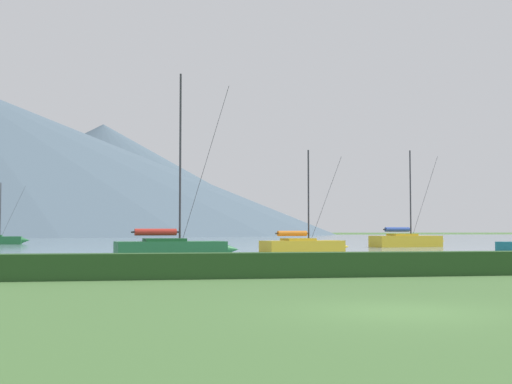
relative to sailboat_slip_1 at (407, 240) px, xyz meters
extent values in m
plane|color=#477038|center=(-22.70, -54.00, -0.71)|extent=(1000.00, 1000.00, 0.00)
cube|color=gray|center=(-22.70, 83.00, -0.71)|extent=(320.00, 246.00, 0.00)
cube|color=#284C23|center=(-22.70, -43.00, -0.26)|extent=(80.00, 1.20, 0.91)
cone|color=#236B38|center=(-41.17, 22.37, -0.22)|extent=(1.13, 0.91, 0.83)
cylinder|color=#333338|center=(-44.17, 22.13, 3.39)|extent=(0.12, 0.12, 7.13)
cylinder|color=#333338|center=(-42.71, 22.25, 3.21)|extent=(2.94, 0.27, 6.78)
cube|color=gold|center=(-0.11, -0.02, -0.12)|extent=(7.82, 4.04, 1.17)
cone|color=gold|center=(4.05, 0.86, -0.12)|extent=(1.46, 1.24, 1.00)
cube|color=gold|center=(-0.53, -0.11, 0.30)|extent=(3.08, 2.32, 0.75)
cylinder|color=#333338|center=(0.51, 0.11, 4.66)|extent=(0.15, 0.15, 9.46)
cylinder|color=#333338|center=(-1.13, -0.24, 1.10)|extent=(3.31, 0.82, 0.13)
cylinder|color=#2847A3|center=(-1.13, -0.24, 1.10)|extent=(2.89, 1.05, 0.47)
cylinder|color=#333338|center=(2.23, 0.47, 4.42)|extent=(3.47, 0.76, 9.00)
cube|color=#236B38|center=(-25.88, -25.20, -0.19)|extent=(6.91, 3.21, 1.05)
cone|color=#236B38|center=(-22.12, -24.66, -0.19)|extent=(1.26, 1.04, 0.89)
cube|color=#206032|center=(-26.26, -25.25, 0.19)|extent=(2.67, 1.93, 0.67)
cylinder|color=#333338|center=(-25.32, -25.12, 5.32)|extent=(0.13, 0.13, 10.91)
cylinder|color=#333338|center=(-26.80, -25.33, 0.91)|extent=(2.98, 0.54, 0.11)
cylinder|color=red|center=(-26.80, -25.33, 0.91)|extent=(2.58, 0.78, 0.42)
cylinder|color=#333338|center=(-23.76, -24.89, 5.05)|extent=(3.13, 0.48, 10.38)
cube|color=gold|center=(-15.77, -18.18, -0.22)|extent=(6.49, 3.61, 0.97)
cone|color=gold|center=(-12.37, -17.28, -0.22)|extent=(1.23, 1.06, 0.82)
cube|color=gold|center=(-16.11, -18.27, 0.13)|extent=(2.59, 2.01, 0.62)
cylinder|color=#333338|center=(-15.26, -18.05, 3.42)|extent=(0.12, 0.12, 7.20)
cylinder|color=#333338|center=(-16.60, -18.40, 0.79)|extent=(2.70, 0.81, 0.11)
cylinder|color=orange|center=(-16.60, -18.40, 0.79)|extent=(2.37, 0.98, 0.39)
cylinder|color=#333338|center=(-13.86, -17.68, 3.24)|extent=(2.83, 0.77, 6.85)
cone|color=#4C6070|center=(-44.44, 354.65, 32.08)|extent=(235.05, 235.05, 65.59)
camera|label=1|loc=(-28.37, -67.88, 1.01)|focal=48.50mm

